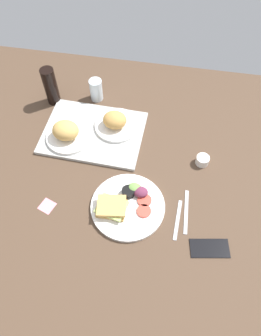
# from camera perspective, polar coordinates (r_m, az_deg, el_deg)

# --- Properties ---
(ground_plane) EXTENTS (1.90, 1.50, 0.03)m
(ground_plane) POSITION_cam_1_polar(r_m,az_deg,el_deg) (1.36, -1.05, -2.19)
(ground_plane) COLOR #4C3828
(serving_tray) EXTENTS (0.46, 0.35, 0.02)m
(serving_tray) POSITION_cam_1_polar(r_m,az_deg,el_deg) (1.49, -6.61, 6.28)
(serving_tray) COLOR #B2B2AD
(serving_tray) RESTS_ON ground_plane
(bread_plate_near) EXTENTS (0.20, 0.20, 0.09)m
(bread_plate_near) POSITION_cam_1_polar(r_m,az_deg,el_deg) (1.45, -11.28, 6.21)
(bread_plate_near) COLOR white
(bread_plate_near) RESTS_ON serving_tray
(bread_plate_far) EXTENTS (0.20, 0.20, 0.09)m
(bread_plate_far) POSITION_cam_1_polar(r_m,az_deg,el_deg) (1.47, -2.66, 8.15)
(bread_plate_far) COLOR white
(bread_plate_far) RESTS_ON serving_tray
(plate_with_salad) EXTENTS (0.29, 0.29, 0.05)m
(plate_with_salad) POSITION_cam_1_polar(r_m,az_deg,el_deg) (1.27, -0.75, -6.48)
(plate_with_salad) COLOR white
(plate_with_salad) RESTS_ON ground_plane
(drinking_glass) EXTENTS (0.06, 0.06, 0.11)m
(drinking_glass) POSITION_cam_1_polar(r_m,az_deg,el_deg) (1.61, -6.15, 13.69)
(drinking_glass) COLOR silver
(drinking_glass) RESTS_ON ground_plane
(soda_bottle) EXTENTS (0.06, 0.06, 0.19)m
(soda_bottle) POSITION_cam_1_polar(r_m,az_deg,el_deg) (1.60, -14.05, 13.95)
(soda_bottle) COLOR black
(soda_bottle) RESTS_ON ground_plane
(espresso_cup) EXTENTS (0.06, 0.06, 0.04)m
(espresso_cup) POSITION_cam_1_polar(r_m,az_deg,el_deg) (1.40, 12.71, 1.35)
(espresso_cup) COLOR silver
(espresso_cup) RESTS_ON ground_plane
(fork) EXTENTS (0.02, 0.17, 0.01)m
(fork) POSITION_cam_1_polar(r_m,az_deg,el_deg) (1.27, 8.41, -9.08)
(fork) COLOR #B7B7BC
(fork) RESTS_ON ground_plane
(knife) EXTENTS (0.02, 0.19, 0.01)m
(knife) POSITION_cam_1_polar(r_m,az_deg,el_deg) (1.29, 9.90, -7.64)
(knife) COLOR #B7B7BC
(knife) RESTS_ON ground_plane
(cell_phone) EXTENTS (0.15, 0.10, 0.01)m
(cell_phone) POSITION_cam_1_polar(r_m,az_deg,el_deg) (1.25, 13.94, -13.68)
(cell_phone) COLOR black
(cell_phone) RESTS_ON ground_plane
(sticky_note) EXTENTS (0.07, 0.07, 0.00)m
(sticky_note) POSITION_cam_1_polar(r_m,az_deg,el_deg) (1.32, -14.65, -6.57)
(sticky_note) COLOR pink
(sticky_note) RESTS_ON ground_plane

